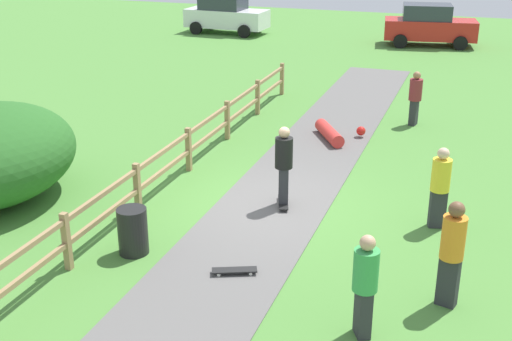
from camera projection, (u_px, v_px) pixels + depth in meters
ground_plane at (273, 205)px, 14.56m from camera, size 60.00×60.00×0.00m
asphalt_path at (273, 204)px, 14.56m from camera, size 2.40×28.00×0.02m
wooden_fence at (165, 162)px, 15.12m from camera, size 0.12×18.12×1.10m
trash_bin at (133, 231)px, 12.38m from camera, size 0.56×0.56×0.90m
skater_riding at (284, 162)px, 14.14m from camera, size 0.48×0.82×1.79m
skater_fallen at (332, 133)px, 18.62m from camera, size 1.50×1.58×0.36m
skateboard_loose at (234, 270)px, 11.75m from camera, size 0.81×0.50×0.08m
bystander_yellow at (440, 184)px, 13.23m from camera, size 0.47×0.47×1.70m
bystander_maroon at (415, 96)px, 19.67m from camera, size 0.44×0.44×1.62m
bystander_orange at (452, 249)px, 10.52m from camera, size 0.47×0.47×1.83m
bystander_green at (365, 282)px, 9.78m from camera, size 0.51×0.51×1.68m
parked_car_red at (429, 25)px, 31.26m from camera, size 4.41×2.50×1.92m
parked_car_white at (226, 14)px, 34.43m from camera, size 4.28×2.16×1.92m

